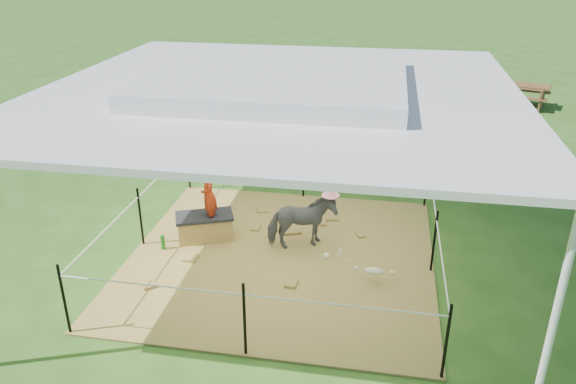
% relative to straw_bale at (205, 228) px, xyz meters
% --- Properties ---
extents(ground, '(90.00, 90.00, 0.00)m').
position_rel_straw_bale_xyz_m(ground, '(1.32, -0.35, -0.22)').
color(ground, '#2D5919').
rests_on(ground, ground).
extents(hay_patch, '(4.60, 4.60, 0.03)m').
position_rel_straw_bale_xyz_m(hay_patch, '(1.32, -0.35, -0.20)').
color(hay_patch, brown).
rests_on(hay_patch, ground).
extents(canopy_tent, '(6.30, 6.30, 2.90)m').
position_rel_straw_bale_xyz_m(canopy_tent, '(1.32, -0.35, 2.47)').
color(canopy_tent, silver).
rests_on(canopy_tent, ground).
extents(rope_fence, '(4.54, 4.54, 1.00)m').
position_rel_straw_bale_xyz_m(rope_fence, '(1.32, -0.35, 0.42)').
color(rope_fence, black).
rests_on(rope_fence, ground).
extents(straw_bale, '(0.95, 0.71, 0.38)m').
position_rel_straw_bale_xyz_m(straw_bale, '(0.00, 0.00, 0.00)').
color(straw_bale, olive).
rests_on(straw_bale, hay_patch).
extents(dark_cloth, '(1.02, 0.78, 0.05)m').
position_rel_straw_bale_xyz_m(dark_cloth, '(0.00, 0.00, 0.21)').
color(dark_cloth, black).
rests_on(dark_cloth, straw_bale).
extents(woman, '(0.37, 0.44, 1.02)m').
position_rel_straw_bale_xyz_m(woman, '(0.10, 0.00, 0.70)').
color(woman, red).
rests_on(woman, straw_bale).
extents(green_bottle, '(0.09, 0.09, 0.24)m').
position_rel_straw_bale_xyz_m(green_bottle, '(-0.55, -0.45, -0.07)').
color(green_bottle, '#19701A').
rests_on(green_bottle, hay_patch).
extents(pony, '(1.15, 0.86, 0.88)m').
position_rel_straw_bale_xyz_m(pony, '(1.59, -0.01, 0.25)').
color(pony, '#505156').
rests_on(pony, hay_patch).
extents(pink_hat, '(0.27, 0.27, 0.13)m').
position_rel_straw_bale_xyz_m(pink_hat, '(1.59, -0.01, 0.76)').
color(pink_hat, pink).
rests_on(pink_hat, pony).
extents(foal, '(0.82, 0.47, 0.45)m').
position_rel_straw_bale_xyz_m(foal, '(2.75, -0.85, 0.03)').
color(foal, beige).
rests_on(foal, hay_patch).
extents(trash_barrel, '(0.62, 0.62, 0.81)m').
position_rel_straw_bale_xyz_m(trash_barrel, '(4.67, 5.25, 0.19)').
color(trash_barrel, blue).
rests_on(trash_barrel, ground).
extents(picnic_table_near, '(2.22, 1.96, 0.77)m').
position_rel_straw_bale_xyz_m(picnic_table_near, '(3.39, 8.11, 0.16)').
color(picnic_table_near, brown).
rests_on(picnic_table_near, ground).
extents(picnic_table_far, '(1.84, 1.57, 0.65)m').
position_rel_straw_bale_xyz_m(picnic_table_far, '(6.60, 9.38, 0.11)').
color(picnic_table_far, brown).
rests_on(picnic_table_far, ground).
extents(distant_person, '(0.72, 0.64, 1.24)m').
position_rel_straw_bale_xyz_m(distant_person, '(3.24, 7.28, 0.40)').
color(distant_person, '#2D52AB').
rests_on(distant_person, ground).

